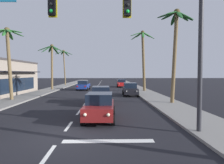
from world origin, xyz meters
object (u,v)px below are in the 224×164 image
(traffic_signal_mast, at_px, (132,22))
(palm_left_second, at_px, (8,48))
(sedan_third_in_queue, at_px, (101,95))
(palm_left_farthest, at_px, (64,59))
(sedan_oncoming_far, at_px, (83,85))
(palm_left_third, at_px, (52,58))
(sedan_parked_mid_kerb, at_px, (122,83))
(palm_right_second, at_px, (176,37))
(sedan_lead_at_stop_bar, at_px, (100,106))
(sedan_parked_nearest_kerb, at_px, (130,89))
(palm_right_third, at_px, (143,51))

(traffic_signal_mast, relative_size, palm_left_second, 1.38)
(sedan_third_in_queue, xyz_separation_m, palm_left_farthest, (-9.75, 29.18, 5.55))
(sedan_oncoming_far, bearing_deg, palm_left_second, -115.50)
(sedan_oncoming_far, xyz_separation_m, palm_left_third, (-5.42, -0.06, 4.73))
(sedan_parked_mid_kerb, distance_m, palm_right_second, 24.20)
(traffic_signal_mast, xyz_separation_m, sedan_lead_at_stop_bar, (-1.66, 3.17, -4.51))
(sedan_oncoming_far, xyz_separation_m, sedan_parked_nearest_kerb, (7.19, -8.79, 0.00))
(sedan_oncoming_far, relative_size, sedan_parked_nearest_kerb, 1.00)
(sedan_lead_at_stop_bar, relative_size, palm_left_second, 0.57)
(sedan_lead_at_stop_bar, xyz_separation_m, palm_right_third, (6.25, 19.24, 5.60))
(palm_left_second, relative_size, palm_left_third, 0.98)
(sedan_parked_mid_kerb, bearing_deg, palm_left_farthest, 155.90)
(sedan_lead_at_stop_bar, bearing_deg, sedan_oncoming_far, 99.33)
(sedan_third_in_queue, bearing_deg, palm_left_second, 165.65)
(sedan_parked_mid_kerb, relative_size, palm_left_third, 0.56)
(palm_left_third, height_order, palm_left_farthest, palm_left_farthest)
(sedan_oncoming_far, bearing_deg, sedan_lead_at_stop_bar, -80.67)
(sedan_third_in_queue, height_order, palm_right_second, palm_right_second)
(palm_left_second, bearing_deg, sedan_lead_at_stop_bar, -41.62)
(traffic_signal_mast, distance_m, sedan_third_in_queue, 10.72)
(sedan_third_in_queue, distance_m, palm_right_third, 15.40)
(sedan_parked_nearest_kerb, relative_size, palm_right_second, 0.50)
(sedan_parked_mid_kerb, relative_size, palm_left_second, 0.57)
(palm_left_third, bearing_deg, sedan_lead_at_stop_bar, -67.77)
(sedan_parked_nearest_kerb, bearing_deg, sedan_lead_at_stop_bar, -104.61)
(sedan_parked_mid_kerb, xyz_separation_m, palm_right_third, (2.69, -10.32, 5.60))
(palm_right_second, height_order, palm_right_third, palm_right_third)
(sedan_parked_mid_kerb, distance_m, palm_left_third, 15.35)
(palm_left_second, height_order, palm_right_third, palm_right_third)
(traffic_signal_mast, height_order, sedan_oncoming_far, traffic_signal_mast)
(sedan_parked_nearest_kerb, height_order, palm_left_third, palm_left_third)
(palm_right_third, bearing_deg, sedan_lead_at_stop_bar, -107.98)
(sedan_lead_at_stop_bar, height_order, palm_right_second, palm_right_second)
(sedan_third_in_queue, bearing_deg, sedan_parked_mid_kerb, 81.00)
(sedan_oncoming_far, xyz_separation_m, palm_left_farthest, (-6.20, 13.26, 5.55))
(palm_left_second, bearing_deg, palm_left_farthest, 89.62)
(sedan_oncoming_far, xyz_separation_m, palm_right_third, (9.91, -3.06, 5.60))
(sedan_third_in_queue, height_order, palm_left_farthest, palm_left_farthest)
(palm_left_second, bearing_deg, palm_right_third, 32.34)
(sedan_oncoming_far, bearing_deg, sedan_parked_mid_kerb, 45.16)
(traffic_signal_mast, relative_size, palm_right_third, 1.11)
(sedan_parked_mid_kerb, xyz_separation_m, palm_left_second, (-13.60, -20.64, 4.75))
(sedan_parked_nearest_kerb, bearing_deg, palm_left_third, 145.33)
(sedan_oncoming_far, height_order, palm_left_farthest, palm_left_farthest)
(palm_left_second, bearing_deg, sedan_third_in_queue, -14.35)
(sedan_parked_nearest_kerb, relative_size, palm_right_third, 0.46)
(palm_left_farthest, xyz_separation_m, palm_right_third, (16.11, -16.32, 0.05))
(sedan_third_in_queue, bearing_deg, palm_left_farthest, 108.47)
(palm_left_farthest, bearing_deg, palm_right_third, -45.37)
(sedan_lead_at_stop_bar, xyz_separation_m, sedan_oncoming_far, (-3.66, 22.30, 0.00))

